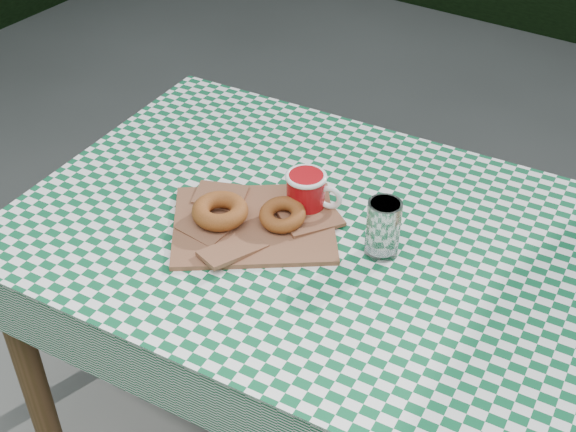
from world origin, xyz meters
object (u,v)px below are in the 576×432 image
object	(u,v)px
paper_bag	(254,223)
drinking_glass	(383,228)
coffee_mug	(306,193)
table	(324,361)

from	to	relation	value
paper_bag	drinking_glass	size ratio (longest dim) A/B	2.73
coffee_mug	drinking_glass	world-z (taller)	drinking_glass
table	drinking_glass	distance (m)	0.45
coffee_mug	table	bearing A→B (deg)	-40.05
coffee_mug	drinking_glass	xyz separation A→B (m)	(0.19, -0.03, 0.01)
paper_bag	coffee_mug	world-z (taller)	coffee_mug
table	paper_bag	bearing A→B (deg)	-159.17
table	coffee_mug	bearing A→B (deg)	150.45
drinking_glass	coffee_mug	bearing A→B (deg)	170.64
paper_bag	drinking_glass	distance (m)	0.27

